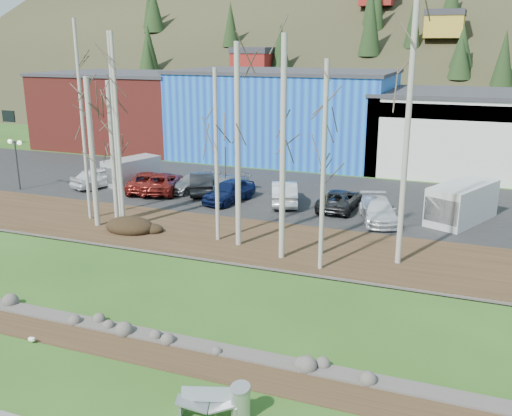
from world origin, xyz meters
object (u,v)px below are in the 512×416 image
at_px(car_1, 201,183).
at_px(van_white, 460,203).
at_px(litter_bin, 241,403).
at_px(car_4, 229,191).
at_px(car_2, 162,182).
at_px(car_7, 378,210).
at_px(car_0, 99,177).
at_px(car_3, 224,185).
at_px(street_lamp, 16,151).
at_px(car_5, 284,192).
at_px(car_9, 148,181).
at_px(car_8, 193,182).
at_px(van_grey, 130,171).
at_px(car_6, 340,199).
at_px(bench_damaged, 210,403).
at_px(seagull, 32,339).

xyz_separation_m(car_1, van_white, (17.95, -0.62, 0.41)).
distance_m(litter_bin, car_4, 23.61).
relative_size(car_2, car_7, 1.07).
distance_m(car_0, van_white, 26.06).
height_order(car_1, car_3, car_1).
height_order(street_lamp, van_white, street_lamp).
xyz_separation_m(car_5, car_9, (-10.58, -0.18, -0.08)).
xyz_separation_m(car_0, car_8, (7.29, 1.43, -0.12)).
xyz_separation_m(street_lamp, car_4, (16.09, 2.49, -2.18)).
xyz_separation_m(van_white, van_grey, (-24.48, 1.29, -0.19)).
distance_m(car_0, car_5, 14.71).
height_order(litter_bin, van_grey, van_grey).
bearing_deg(van_white, street_lamp, -149.73).
distance_m(car_1, car_9, 4.06).
relative_size(litter_bin, car_8, 0.23).
xyz_separation_m(car_6, car_8, (-11.26, 0.87, -0.03)).
xyz_separation_m(bench_damaged, car_2, (-14.58, 22.45, 0.42)).
relative_size(car_3, car_7, 0.92).
bearing_deg(bench_damaged, car_1, 98.39).
xyz_separation_m(car_6, van_white, (7.50, -0.07, 0.51)).
distance_m(litter_bin, car_8, 26.95).
distance_m(bench_damaged, car_5, 23.22).
xyz_separation_m(litter_bin, car_5, (-6.08, 22.40, 0.44)).
height_order(car_3, van_grey, van_grey).
bearing_deg(van_grey, litter_bin, -32.61).
bearing_deg(car_9, car_4, 156.95).
bearing_deg(car_4, car_2, -175.26).
xyz_separation_m(car_0, car_5, (14.71, 0.51, 0.04)).
distance_m(litter_bin, car_6, 22.56).
bearing_deg(seagull, bench_damaged, 4.24).
bearing_deg(car_8, car_5, 14.08).
distance_m(car_0, car_7, 21.41).
distance_m(bench_damaged, seagull, 8.18).
bearing_deg(car_4, car_9, -173.99).
height_order(car_0, car_1, car_1).
relative_size(car_3, car_5, 0.91).
height_order(car_4, car_9, car_4).
bearing_deg(bench_damaged, car_9, 106.56).
height_order(car_3, car_8, same).
bearing_deg(car_1, car_4, 125.47).
height_order(litter_bin, seagull, litter_bin).
bearing_deg(car_1, car_6, 149.97).
height_order(car_6, van_grey, van_grey).
height_order(car_6, van_white, van_white).
height_order(car_5, car_7, car_5).
xyz_separation_m(bench_damaged, car_8, (-12.61, 23.55, 0.34)).
relative_size(litter_bin, car_6, 0.21).
relative_size(car_4, car_7, 0.95).
distance_m(litter_bin, van_grey, 30.49).
distance_m(street_lamp, car_6, 24.00).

